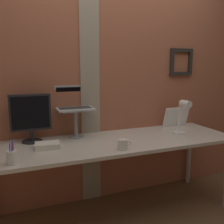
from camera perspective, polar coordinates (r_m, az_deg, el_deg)
The scene contains 11 objects.
ground_plane at distance 2.66m, azimuth 3.11°, elevation -21.58°, with size 6.00×6.00×0.00m, color brown.
brick_wall_back at distance 2.67m, azimuth -0.52°, elevation 6.82°, with size 3.72×0.16×2.49m.
desk at distance 2.35m, azimuth 0.90°, elevation -7.88°, with size 2.28×0.72×0.73m.
monitor at distance 2.35m, azimuth -17.97°, elevation -0.71°, with size 0.36×0.18×0.43m.
laptop_stand at distance 2.42m, azimuth -8.23°, elevation -1.54°, with size 0.28×0.22×0.27m.
laptop at distance 2.46m, azimuth -8.67°, elevation 2.15°, with size 0.34×0.28×0.22m.
whiteboard_panel at distance 2.94m, azimuth 14.30°, elevation -1.08°, with size 0.31×0.02×0.23m, color white.
desk_lamp at distance 2.58m, azimuth 15.77°, elevation -0.30°, with size 0.12×0.20×0.35m.
pen_cup at distance 1.91m, azimuth -21.74°, elevation -9.44°, with size 0.07×0.07×0.18m.
coffee_mug at distance 2.08m, azimuth 2.48°, elevation -7.35°, with size 0.12×0.08×0.09m.
paper_clutter_stack at distance 2.18m, azimuth -14.44°, elevation -7.36°, with size 0.20×0.14×0.05m, color silver.
Camera 1 is at (-0.95, -2.05, 1.41)m, focal length 40.35 mm.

